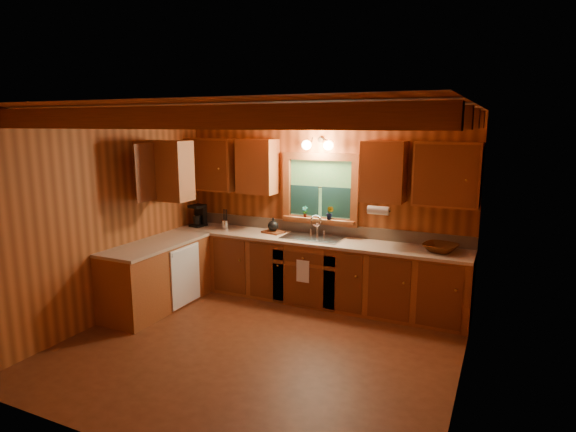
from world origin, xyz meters
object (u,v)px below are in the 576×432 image
Objects in this scene: wicker_basket at (441,248)px; cutting_board at (273,232)px; coffee_maker at (199,215)px; sink at (313,241)px.

cutting_board is at bearing 178.50° from wicker_basket.
coffee_maker reaches higher than wicker_basket.
coffee_maker is 1.26m from cutting_board.
wicker_basket reaches higher than cutting_board.
cutting_board is 0.71× the size of wicker_basket.
sink is 2.46× the size of coffee_maker.
coffee_maker is 3.58m from wicker_basket.
coffee_maker reaches higher than sink.
coffee_maker is (-1.88, 0.00, 0.21)m from sink.
cutting_board is at bearing 175.13° from sink.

